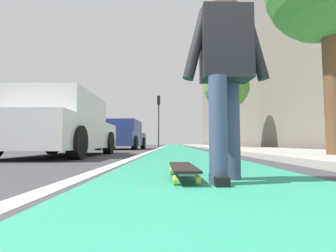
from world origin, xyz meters
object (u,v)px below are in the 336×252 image
object	(u,v)px
parked_car_near	(62,127)
street_tree_mid	(226,87)
skateboard	(183,168)
traffic_light	(159,112)
parked_car_mid	(123,135)
skater_person	(225,67)

from	to	relation	value
parked_car_near	street_tree_mid	size ratio (longest dim) A/B	0.91
skateboard	street_tree_mid	distance (m)	11.75
parked_car_near	traffic_light	xyz separation A→B (m)	(16.03, -1.46, 2.47)
parked_car_near	parked_car_mid	bearing A→B (deg)	-0.68
skateboard	street_tree_mid	world-z (taller)	street_tree_mid
skateboard	traffic_light	bearing A→B (deg)	3.80
skateboard	skater_person	xyz separation A→B (m)	(-0.15, -0.35, 0.84)
skateboard	street_tree_mid	size ratio (longest dim) A/B	0.18
skateboard	parked_car_near	world-z (taller)	parked_car_near
parked_car_mid	street_tree_mid	world-z (taller)	street_tree_mid
skater_person	parked_car_near	bearing A→B (deg)	38.86
skateboard	traffic_light	xyz separation A→B (m)	(19.75, 1.31, 3.09)
parked_car_near	traffic_light	world-z (taller)	traffic_light
skateboard	parked_car_mid	xyz separation A→B (m)	(10.55, 2.69, 0.62)
skateboard	parked_car_near	size ratio (longest dim) A/B	0.20
parked_car_near	street_tree_mid	xyz separation A→B (m)	(7.21, -5.62, 2.63)
skater_person	traffic_light	size ratio (longest dim) A/B	0.35
skater_person	traffic_light	bearing A→B (deg)	4.76
skater_person	parked_car_near	world-z (taller)	skater_person
parked_car_mid	traffic_light	xyz separation A→B (m)	(9.20, -1.38, 2.46)
parked_car_mid	skater_person	bearing A→B (deg)	-164.16
skateboard	parked_car_mid	world-z (taller)	parked_car_mid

